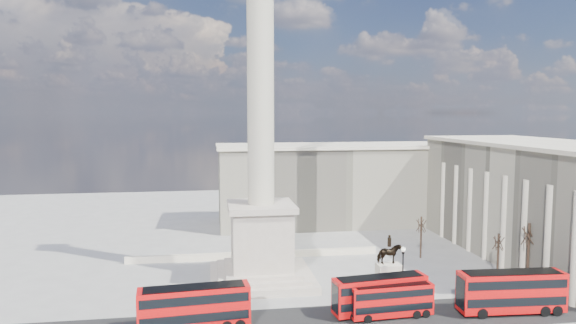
{
  "coord_description": "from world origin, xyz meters",
  "views": [
    {
      "loc": [
        -6.87,
        -63.82,
        23.11
      ],
      "look_at": [
        3.06,
        0.74,
        16.86
      ],
      "focal_mm": 32.0,
      "sensor_mm": 36.0,
      "label": 1
    }
  ],
  "objects_px": {
    "red_bus_b": "(391,300)",
    "pedestrian_crossing": "(399,287)",
    "victorian_lamp": "(403,270)",
    "nelsons_column": "(261,188)",
    "red_bus_c": "(380,294)",
    "red_bus_a": "(195,307)",
    "pedestrian_walking": "(375,295)",
    "equestrian_statue": "(389,275)",
    "pedestrian_standing": "(493,292)",
    "red_bus_d": "(512,291)"
  },
  "relations": [
    {
      "from": "red_bus_b",
      "to": "pedestrian_crossing",
      "type": "relative_size",
      "value": 5.36
    },
    {
      "from": "victorian_lamp",
      "to": "nelsons_column",
      "type": "bearing_deg",
      "value": 146.85
    },
    {
      "from": "nelsons_column",
      "to": "victorian_lamp",
      "type": "height_order",
      "value": "nelsons_column"
    },
    {
      "from": "nelsons_column",
      "to": "red_bus_c",
      "type": "bearing_deg",
      "value": -48.29
    },
    {
      "from": "red_bus_a",
      "to": "pedestrian_crossing",
      "type": "distance_m",
      "value": 26.55
    },
    {
      "from": "red_bus_c",
      "to": "pedestrian_walking",
      "type": "distance_m",
      "value": 4.28
    },
    {
      "from": "equestrian_statue",
      "to": "pedestrian_standing",
      "type": "bearing_deg",
      "value": -14.0
    },
    {
      "from": "red_bus_c",
      "to": "red_bus_d",
      "type": "relative_size",
      "value": 0.91
    },
    {
      "from": "nelsons_column",
      "to": "red_bus_c",
      "type": "height_order",
      "value": "nelsons_column"
    },
    {
      "from": "equestrian_statue",
      "to": "pedestrian_walking",
      "type": "relative_size",
      "value": 4.9
    },
    {
      "from": "pedestrian_walking",
      "to": "pedestrian_standing",
      "type": "xyz_separation_m",
      "value": [
        14.85,
        -1.59,
        0.08
      ]
    },
    {
      "from": "pedestrian_walking",
      "to": "red_bus_d",
      "type": "bearing_deg",
      "value": -38.78
    },
    {
      "from": "red_bus_d",
      "to": "pedestrian_walking",
      "type": "distance_m",
      "value": 15.76
    },
    {
      "from": "nelsons_column",
      "to": "pedestrian_walking",
      "type": "xyz_separation_m",
      "value": [
        12.98,
        -9.91,
        -12.11
      ]
    },
    {
      "from": "red_bus_a",
      "to": "pedestrian_standing",
      "type": "distance_m",
      "value": 36.65
    },
    {
      "from": "victorian_lamp",
      "to": "red_bus_c",
      "type": "bearing_deg",
      "value": -140.63
    },
    {
      "from": "pedestrian_crossing",
      "to": "pedestrian_standing",
      "type": "bearing_deg",
      "value": -136.32
    },
    {
      "from": "pedestrian_standing",
      "to": "victorian_lamp",
      "type": "bearing_deg",
      "value": -29.19
    },
    {
      "from": "red_bus_c",
      "to": "red_bus_b",
      "type": "bearing_deg",
      "value": -56.42
    },
    {
      "from": "red_bus_c",
      "to": "equestrian_statue",
      "type": "relative_size",
      "value": 1.42
    },
    {
      "from": "equestrian_statue",
      "to": "pedestrian_crossing",
      "type": "distance_m",
      "value": 2.46
    },
    {
      "from": "equestrian_statue",
      "to": "pedestrian_standing",
      "type": "distance_m",
      "value": 13.03
    },
    {
      "from": "red_bus_a",
      "to": "pedestrian_walking",
      "type": "height_order",
      "value": "red_bus_a"
    },
    {
      "from": "nelsons_column",
      "to": "red_bus_a",
      "type": "xyz_separation_m",
      "value": [
        -8.61,
        -15.01,
        -10.42
      ]
    },
    {
      "from": "victorian_lamp",
      "to": "pedestrian_walking",
      "type": "height_order",
      "value": "victorian_lamp"
    },
    {
      "from": "pedestrian_standing",
      "to": "pedestrian_crossing",
      "type": "bearing_deg",
      "value": -43.3
    },
    {
      "from": "red_bus_c",
      "to": "pedestrian_walking",
      "type": "xyz_separation_m",
      "value": [
        0.63,
        3.94,
        -1.53
      ]
    },
    {
      "from": "red_bus_a",
      "to": "pedestrian_crossing",
      "type": "height_order",
      "value": "red_bus_a"
    },
    {
      "from": "victorian_lamp",
      "to": "equestrian_statue",
      "type": "relative_size",
      "value": 0.87
    },
    {
      "from": "nelsons_column",
      "to": "red_bus_a",
      "type": "bearing_deg",
      "value": -119.83
    },
    {
      "from": "equestrian_statue",
      "to": "pedestrian_walking",
      "type": "xyz_separation_m",
      "value": [
        -2.34,
        -1.54,
        -1.92
      ]
    },
    {
      "from": "red_bus_a",
      "to": "equestrian_statue",
      "type": "distance_m",
      "value": 24.84
    },
    {
      "from": "victorian_lamp",
      "to": "pedestrian_standing",
      "type": "height_order",
      "value": "victorian_lamp"
    },
    {
      "from": "red_bus_d",
      "to": "equestrian_statue",
      "type": "relative_size",
      "value": 1.56
    },
    {
      "from": "nelsons_column",
      "to": "red_bus_d",
      "type": "distance_m",
      "value": 33.37
    },
    {
      "from": "red_bus_d",
      "to": "pedestrian_standing",
      "type": "bearing_deg",
      "value": 87.95
    },
    {
      "from": "red_bus_d",
      "to": "victorian_lamp",
      "type": "xyz_separation_m",
      "value": [
        -11.14,
        5.34,
        1.45
      ]
    },
    {
      "from": "red_bus_d",
      "to": "victorian_lamp",
      "type": "distance_m",
      "value": 12.44
    },
    {
      "from": "nelsons_column",
      "to": "red_bus_d",
      "type": "relative_size",
      "value": 4.04
    },
    {
      "from": "red_bus_b",
      "to": "pedestrian_walking",
      "type": "distance_m",
      "value": 5.2
    },
    {
      "from": "red_bus_a",
      "to": "red_bus_c",
      "type": "relative_size",
      "value": 1.06
    },
    {
      "from": "red_bus_b",
      "to": "pedestrian_standing",
      "type": "relative_size",
      "value": 5.49
    },
    {
      "from": "red_bus_b",
      "to": "red_bus_c",
      "type": "bearing_deg",
      "value": 126.8
    },
    {
      "from": "pedestrian_crossing",
      "to": "victorian_lamp",
      "type": "bearing_deg",
      "value": 139.35
    },
    {
      "from": "victorian_lamp",
      "to": "equestrian_statue",
      "type": "height_order",
      "value": "equestrian_statue"
    },
    {
      "from": "red_bus_c",
      "to": "equestrian_statue",
      "type": "distance_m",
      "value": 6.24
    },
    {
      "from": "red_bus_b",
      "to": "pedestrian_crossing",
      "type": "height_order",
      "value": "red_bus_b"
    },
    {
      "from": "pedestrian_walking",
      "to": "red_bus_b",
      "type": "bearing_deg",
      "value": -102.55
    },
    {
      "from": "red_bus_c",
      "to": "pedestrian_standing",
      "type": "xyz_separation_m",
      "value": [
        15.49,
        2.35,
        -1.46
      ]
    },
    {
      "from": "red_bus_a",
      "to": "red_bus_d",
      "type": "distance_m",
      "value": 36.04
    }
  ]
}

